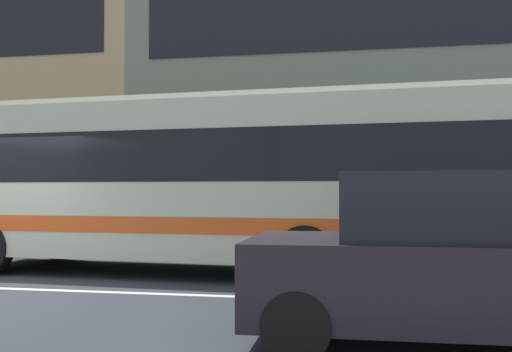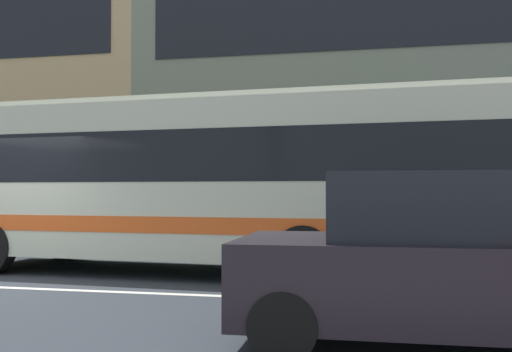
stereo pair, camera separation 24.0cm
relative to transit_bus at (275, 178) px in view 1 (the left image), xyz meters
name	(u,v)px [view 1 (the left image)]	position (x,y,z in m)	size (l,w,h in m)	color
hedge_row_far	(42,228)	(-6.67, 3.43, -1.20)	(14.86, 1.10, 1.14)	#2E5A19
apartment_block_right	(445,74)	(4.75, 13.80, 4.44)	(22.34, 11.61, 12.43)	gray
transit_bus	(275,178)	(0.00, 0.00, 0.00)	(12.43, 3.35, 3.21)	beige
sedan_oncoming	(456,263)	(2.53, -4.31, -0.96)	(4.29, 2.03, 1.72)	black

